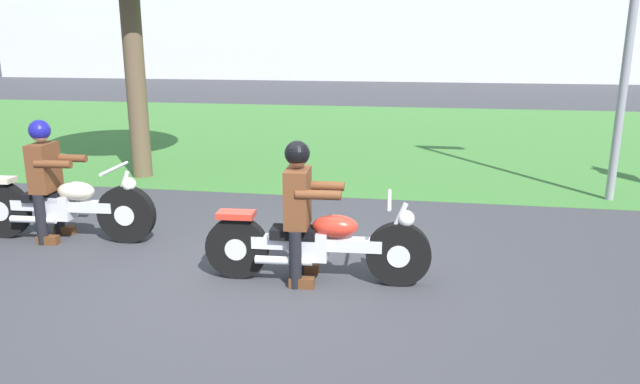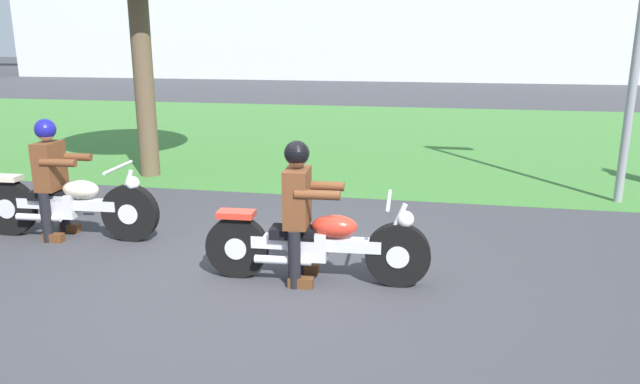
% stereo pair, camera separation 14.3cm
% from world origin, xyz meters
% --- Properties ---
extents(ground, '(120.00, 120.00, 0.00)m').
position_xyz_m(ground, '(0.00, 0.00, 0.00)').
color(ground, '#38383D').
extents(grass_verge, '(60.00, 12.00, 0.01)m').
position_xyz_m(grass_verge, '(0.00, 9.44, 0.00)').
color(grass_verge, '#3D7533').
rests_on(grass_verge, ground).
extents(motorcycle_lead, '(2.20, 0.66, 0.87)m').
position_xyz_m(motorcycle_lead, '(0.56, 0.31, 0.38)').
color(motorcycle_lead, black).
rests_on(motorcycle_lead, ground).
extents(rider_lead, '(0.56, 0.48, 1.39)m').
position_xyz_m(rider_lead, '(0.39, 0.31, 0.81)').
color(rider_lead, black).
rests_on(rider_lead, ground).
extents(motorcycle_follow, '(2.22, 0.66, 0.89)m').
position_xyz_m(motorcycle_follow, '(-2.57, 1.02, 0.40)').
color(motorcycle_follow, black).
rests_on(motorcycle_follow, ground).
extents(rider_follow, '(0.56, 0.48, 1.42)m').
position_xyz_m(rider_follow, '(-2.74, 1.02, 0.83)').
color(rider_follow, black).
rests_on(rider_follow, ground).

